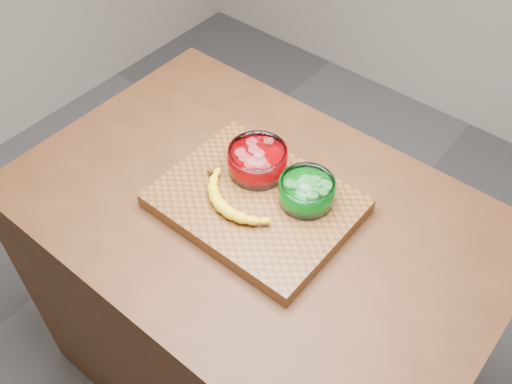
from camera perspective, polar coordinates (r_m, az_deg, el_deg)
The scene contains 6 objects.
ground at distance 2.15m, azimuth 0.00°, elevation -17.51°, with size 3.50×3.50×0.00m, color #515155.
counter at distance 1.75m, azimuth 0.00°, elevation -11.32°, with size 1.20×0.80×0.90m, color #4A2916.
cutting_board at distance 1.37m, azimuth 0.00°, elevation -1.13°, with size 0.45×0.35×0.04m, color brown.
bowl_red at distance 1.39m, azimuth 0.16°, elevation 3.16°, with size 0.15×0.15×0.07m.
bowl_green at distance 1.33m, azimuth 5.09°, elevation 0.08°, with size 0.13×0.13×0.06m.
banana at distance 1.33m, azimuth -2.08°, elevation -0.78°, with size 0.24×0.13×0.03m, color yellow, non-canonical shape.
Camera 1 is at (0.57, -0.70, 1.95)m, focal length 40.00 mm.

